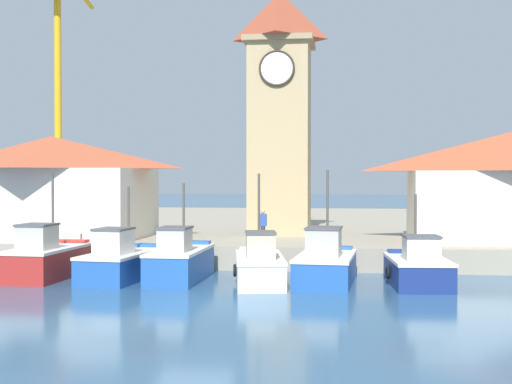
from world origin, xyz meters
TOP-DOWN VIEW (x-y plane):
  - ground_plane at (0.00, 0.00)m, footprint 300.00×300.00m
  - quay_wharf at (0.00, 28.87)m, footprint 120.00×40.00m
  - fishing_boat_far_left at (-7.51, 5.56)m, footprint 2.34×4.88m
  - fishing_boat_left_outer at (-4.25, 5.56)m, footprint 2.54×5.23m
  - fishing_boat_left_inner at (-1.84, 5.67)m, footprint 2.02×4.99m
  - fishing_boat_mid_left at (1.49, 5.16)m, footprint 2.64×5.23m
  - fishing_boat_center at (4.07, 5.51)m, footprint 2.50×5.03m
  - fishing_boat_mid_right at (7.63, 5.40)m, footprint 2.47×4.42m
  - clock_tower at (1.23, 16.31)m, footprint 3.74×3.74m
  - warehouse_left at (-10.32, 12.61)m, footprint 10.02×7.12m
  - port_crane_near at (-17.57, 30.83)m, footprint 2.00×7.87m
  - dock_worker_near_tower at (1.00, 10.41)m, footprint 0.34×0.22m

SIDE VIEW (x-z plane):
  - ground_plane at x=0.00m, z-range 0.00..0.00m
  - quay_wharf at x=0.00m, z-range 0.00..1.07m
  - fishing_boat_mid_right at x=7.63m, z-range -1.07..2.46m
  - fishing_boat_mid_left at x=1.49m, z-range -1.46..2.90m
  - fishing_boat_left_outer at x=-4.25m, z-range -1.17..2.65m
  - fishing_boat_center at x=4.07m, z-range -1.48..3.02m
  - fishing_boat_left_inner at x=-1.84m, z-range -1.19..2.77m
  - fishing_boat_far_left at x=-7.51m, z-range -1.36..2.98m
  - dock_worker_near_tower at x=1.00m, z-range 1.11..2.73m
  - warehouse_left at x=-10.32m, z-range 1.13..6.38m
  - clock_tower at x=1.23m, z-range 0.64..15.50m
  - port_crane_near at x=-17.57m, z-range -1.19..19.46m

